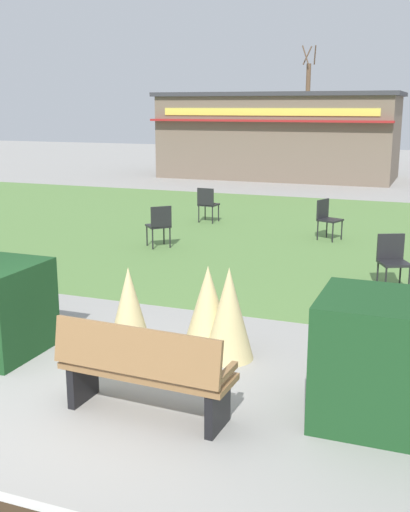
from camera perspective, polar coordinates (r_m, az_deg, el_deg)
The scene contains 13 objects.
ground_plane at distance 6.50m, azimuth -11.66°, elevation -13.26°, with size 80.00×80.00×0.00m, color #999691.
lawn_patch at distance 14.71m, azimuth 7.91°, elevation 2.00°, with size 36.00×12.00×0.01m, color #5B8442.
park_bench at distance 6.01m, azimuth -5.63°, elevation -10.29°, with size 1.72×0.60×0.95m.
ornamental_grass_behind_left at distance 7.32m, azimuth 2.18°, elevation -5.22°, with size 0.59×0.59×1.10m, color #D1BC7F.
ornamental_grass_behind_right at distance 7.18m, azimuth -6.87°, elevation -5.47°, with size 0.61×0.61×1.15m, color #D1BC7F.
ornamental_grass_behind_center at distance 7.57m, azimuth 0.27°, elevation -4.76°, with size 0.64×0.64×1.05m, color #D1BC7F.
food_kiosk at distance 26.47m, azimuth 6.73°, elevation 10.83°, with size 9.64×4.53×3.42m.
cafe_chair_west at distance 14.13m, azimuth 10.99°, elevation 3.58°, with size 0.57×0.57×0.89m.
cafe_chair_east at distance 10.52m, azimuth 16.63°, elevation -0.10°, with size 0.59×0.59×0.89m.
cafe_chair_center at distance 15.93m, azimuth 0.21°, elevation 4.92°, with size 0.47×0.47×0.89m.
cafe_chair_north at distance 13.08m, azimuth -4.15°, elevation 3.01°, with size 0.62×0.62×0.89m.
parked_car_west_slot at distance 33.92m, azimuth 11.54°, elevation 9.39°, with size 4.27×2.20×1.20m.
tree_left_bg at distance 40.71m, azimuth 9.27°, elevation 13.27°, with size 0.91×0.96×6.49m.
Camera 1 is at (3.23, -4.84, 2.89)m, focal length 44.10 mm.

